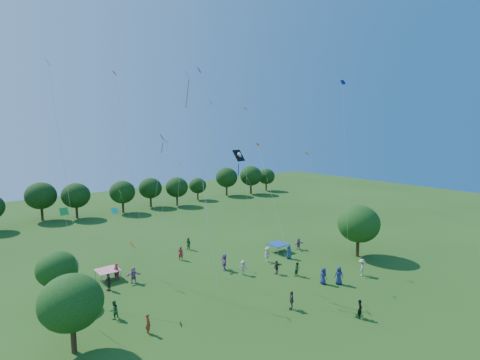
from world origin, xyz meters
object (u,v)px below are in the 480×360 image
at_px(near_tree_north, 57,269).
at_px(man_in_black, 360,309).
at_px(tent_blue, 278,244).
at_px(pirate_kite, 240,157).
at_px(tent_red_stripe, 108,270).
at_px(near_tree_west, 71,303).
at_px(near_tree_east, 359,224).
at_px(red_high_kite, 192,108).

bearing_deg(near_tree_north, man_in_black, -44.90).
relative_size(tent_blue, pirate_kite, 0.18).
distance_m(near_tree_north, tent_red_stripe, 6.35).
height_order(near_tree_west, tent_red_stripe, near_tree_west).
distance_m(tent_red_stripe, man_in_black, 25.35).
bearing_deg(near_tree_west, pirate_kite, 5.62).
distance_m(near_tree_west, pirate_kite, 19.10).
bearing_deg(near_tree_north, tent_red_stripe, 24.94).
relative_size(tent_red_stripe, man_in_black, 1.36).
bearing_deg(man_in_black, near_tree_west, 121.89).
xyz_separation_m(near_tree_west, pirate_kite, (16.61, 1.63, 9.28)).
distance_m(near_tree_west, near_tree_east, 33.27).
relative_size(near_tree_north, man_in_black, 3.03).
relative_size(tent_red_stripe, pirate_kite, 0.18).
bearing_deg(near_tree_east, red_high_kite, 156.07).
height_order(near_tree_west, near_tree_east, near_tree_east).
bearing_deg(red_high_kite, near_tree_north, 172.97).
xyz_separation_m(near_tree_west, tent_red_stripe, (6.52, 11.29, -2.73)).
height_order(man_in_black, red_high_kite, red_high_kite).
height_order(near_tree_north, tent_red_stripe, near_tree_north).
relative_size(near_tree_west, tent_blue, 2.62).
bearing_deg(near_tree_north, near_tree_east, -17.19).
relative_size(near_tree_west, tent_red_stripe, 2.62).
xyz_separation_m(tent_red_stripe, man_in_black, (13.57, -21.41, -0.23)).
distance_m(near_tree_north, man_in_black, 26.88).
height_order(man_in_black, pirate_kite, pirate_kite).
relative_size(near_tree_north, near_tree_east, 0.76).
bearing_deg(tent_red_stripe, man_in_black, -57.63).
bearing_deg(tent_blue, tent_red_stripe, 166.11).
height_order(tent_blue, man_in_black, man_in_black).
relative_size(tent_red_stripe, red_high_kite, 0.11).
xyz_separation_m(tent_red_stripe, pirate_kite, (10.09, -9.66, 12.02)).
bearing_deg(red_high_kite, near_tree_east, -23.93).
distance_m(near_tree_west, tent_red_stripe, 13.32).
bearing_deg(man_in_black, near_tree_north, 103.71).
bearing_deg(red_high_kite, man_in_black, -72.35).
xyz_separation_m(near_tree_north, pirate_kite, (15.49, -7.15, 9.79)).
relative_size(near_tree_north, tent_blue, 2.23).
bearing_deg(tent_red_stripe, pirate_kite, -43.76).
bearing_deg(tent_blue, near_tree_west, -166.76).
distance_m(near_tree_west, tent_blue, 27.61).
bearing_deg(pirate_kite, near_tree_north, 155.21).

